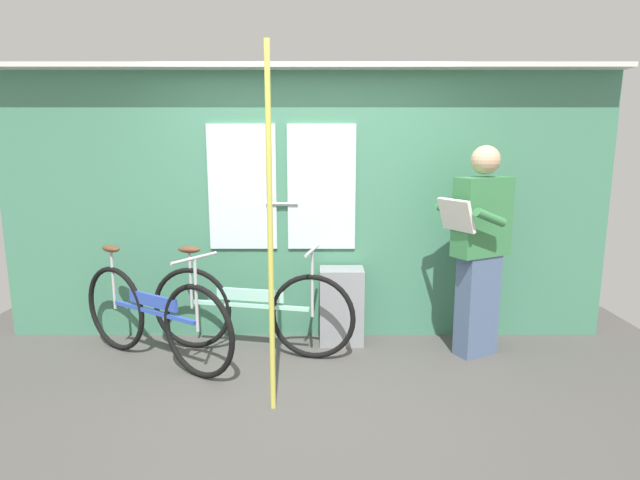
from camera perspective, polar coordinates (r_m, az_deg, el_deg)
The scene contains 7 objects.
ground_plane at distance 3.82m, azimuth -2.26°, elevation -17.14°, with size 6.44×4.05×0.04m, color #474442.
train_door_wall at distance 4.62m, azimuth -1.89°, elevation 4.41°, with size 5.44×0.28×2.41m.
bicycle_near_door at distance 4.41m, azimuth -7.91°, elevation -7.64°, with size 1.76×0.54×0.93m.
bicycle_leaning_behind at distance 4.39m, azimuth -18.10°, elevation -8.05°, with size 1.47×0.98×0.94m.
passenger_reading_newspaper at distance 4.40m, azimuth 17.14°, elevation -0.75°, with size 0.64×0.59×1.75m.
trash_bin_by_wall at distance 4.61m, azimuth 2.28°, elevation -7.29°, with size 0.38×0.28×0.68m, color gray.
handrail_pole at distance 3.28m, azimuth -5.65°, elevation 0.54°, with size 0.04×0.04×2.37m, color #C6C14C.
Camera 1 is at (0.14, -3.37, 1.76)m, focal length 28.91 mm.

